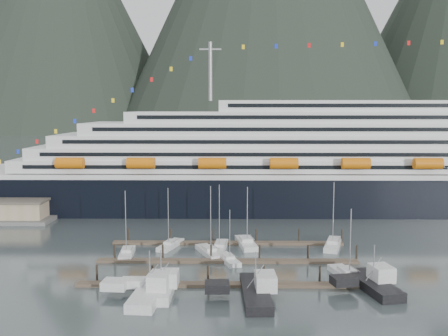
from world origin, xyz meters
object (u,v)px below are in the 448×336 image
(sailboat_d, at_px, (220,247))
(trawler_c, at_px, (254,291))
(sailboat_b, at_px, (209,252))
(sailboat_e, at_px, (170,245))
(sailboat_c, at_px, (228,260))
(trawler_a, at_px, (149,291))
(sailboat_h, at_px, (347,275))
(trawler_b, at_px, (160,287))
(trawler_d, at_px, (372,283))
(cruise_ship, at_px, (354,167))
(sailboat_f, at_px, (246,244))
(sailboat_a, at_px, (127,254))
(sailboat_g, at_px, (333,245))

(sailboat_d, distance_m, trawler_c, 27.43)
(sailboat_b, distance_m, sailboat_e, 9.64)
(sailboat_c, height_order, trawler_a, sailboat_c)
(sailboat_h, distance_m, trawler_c, 18.41)
(sailboat_c, relative_size, sailboat_h, 0.83)
(trawler_b, xyz_separation_m, trawler_c, (14.30, -1.51, 0.02))
(sailboat_d, height_order, trawler_a, sailboat_d)
(trawler_b, relative_size, trawler_d, 0.85)
(cruise_ship, xyz_separation_m, trawler_b, (-45.12, -68.44, -11.10))
(sailboat_h, xyz_separation_m, trawler_b, (-30.17, -7.78, 0.52))
(cruise_ship, xyz_separation_m, trawler_a, (-46.62, -69.93, -11.07))
(sailboat_b, relative_size, sailboat_h, 1.12)
(sailboat_b, distance_m, sailboat_c, 6.19)
(sailboat_c, relative_size, trawler_c, 0.67)
(sailboat_c, xyz_separation_m, sailboat_f, (3.64, 11.47, 0.05))
(sailboat_h, xyz_separation_m, trawler_a, (-31.68, -9.27, 0.55))
(trawler_c, bearing_deg, sailboat_c, 9.98)
(sailboat_c, distance_m, sailboat_d, 8.71)
(sailboat_d, relative_size, sailboat_h, 1.10)
(sailboat_a, bearing_deg, cruise_ship, -53.61)
(cruise_ship, height_order, sailboat_g, cruise_ship)
(sailboat_d, bearing_deg, trawler_d, -128.30)
(cruise_ship, distance_m, trawler_a, 84.77)
(sailboat_c, bearing_deg, sailboat_e, 30.29)
(sailboat_b, distance_m, trawler_c, 24.48)
(sailboat_f, height_order, trawler_d, sailboat_f)
(sailboat_c, height_order, sailboat_f, sailboat_f)
(cruise_ship, distance_m, trawler_b, 82.72)
(trawler_d, bearing_deg, sailboat_d, 33.99)
(sailboat_b, distance_m, trawler_b, 22.68)
(sailboat_b, relative_size, sailboat_c, 1.36)
(sailboat_a, distance_m, trawler_a, 23.39)
(sailboat_f, bearing_deg, sailboat_h, -150.94)
(cruise_ship, bearing_deg, trawler_b, -123.40)
(sailboat_d, relative_size, trawler_b, 1.19)
(sailboat_g, bearing_deg, sailboat_e, 107.84)
(trawler_a, bearing_deg, sailboat_b, -14.10)
(sailboat_c, relative_size, trawler_a, 0.71)
(sailboat_f, relative_size, trawler_c, 0.85)
(cruise_ship, relative_size, sailboat_c, 20.43)
(sailboat_b, relative_size, trawler_c, 0.92)
(sailboat_f, distance_m, trawler_a, 33.52)
(sailboat_g, distance_m, trawler_a, 44.21)
(trawler_a, bearing_deg, trawler_c, -85.02)
(sailboat_h, bearing_deg, sailboat_g, -17.74)
(trawler_c, bearing_deg, sailboat_f, -1.63)
(sailboat_b, bearing_deg, sailboat_a, 72.49)
(sailboat_c, relative_size, trawler_b, 0.89)
(sailboat_a, xyz_separation_m, sailboat_f, (23.17, 7.67, 0.02))
(cruise_ship, bearing_deg, sailboat_c, -123.98)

